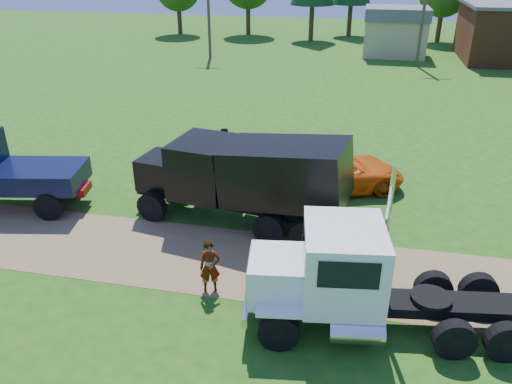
% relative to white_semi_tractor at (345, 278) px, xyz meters
% --- Properties ---
extents(ground, '(140.00, 140.00, 0.00)m').
position_rel_white_semi_tractor_xyz_m(ground, '(-1.20, 2.50, -1.60)').
color(ground, '#1B5212').
rests_on(ground, ground).
extents(dirt_track, '(120.00, 4.20, 0.01)m').
position_rel_white_semi_tractor_xyz_m(dirt_track, '(-1.20, 2.50, -1.60)').
color(dirt_track, brown).
rests_on(dirt_track, ground).
extents(white_semi_tractor, '(7.93, 3.56, 4.69)m').
position_rel_white_semi_tractor_xyz_m(white_semi_tractor, '(0.00, 0.00, 0.00)').
color(white_semi_tractor, black).
rests_on(white_semi_tractor, ground).
extents(black_dump_truck, '(8.74, 3.82, 3.71)m').
position_rel_white_semi_tractor_xyz_m(black_dump_truck, '(-3.99, 5.26, 0.44)').
color(black_dump_truck, black).
rests_on(black_dump_truck, ground).
extents(orange_pickup, '(6.35, 4.67, 1.60)m').
position_rel_white_semi_tractor_xyz_m(orange_pickup, '(-0.66, 9.16, -0.80)').
color(orange_pickup, '#DC560A').
rests_on(orange_pickup, ground).
extents(spectator_a, '(0.75, 0.62, 1.77)m').
position_rel_white_semi_tractor_xyz_m(spectator_a, '(-4.12, 0.75, -0.71)').
color(spectator_a, '#999999').
rests_on(spectator_a, ground).
extents(spectator_b, '(1.22, 1.22, 1.99)m').
position_rel_white_semi_tractor_xyz_m(spectator_b, '(-6.37, 10.58, -0.61)').
color(spectator_b, '#999999').
rests_on(spectator_b, ground).
extents(tan_shed, '(6.20, 5.40, 4.70)m').
position_rel_white_semi_tractor_xyz_m(tan_shed, '(2.80, 42.50, 0.82)').
color(tan_shed, tan).
rests_on(tan_shed, ground).
extents(utility_poles, '(42.20, 0.28, 9.00)m').
position_rel_white_semi_tractor_xyz_m(utility_poles, '(4.80, 37.50, 3.11)').
color(utility_poles, '#4A3A2A').
rests_on(utility_poles, ground).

